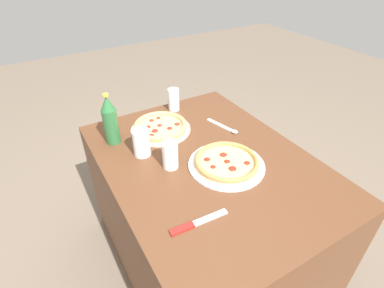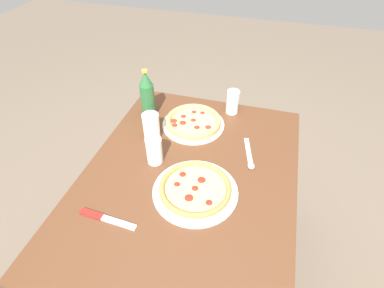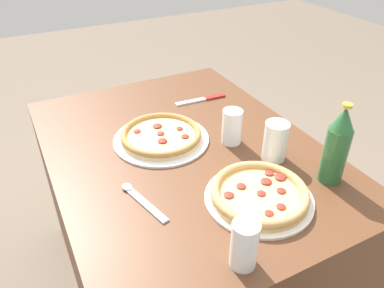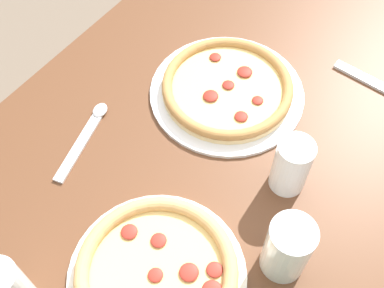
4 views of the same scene
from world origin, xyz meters
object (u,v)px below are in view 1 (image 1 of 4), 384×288
(pizza_veggie, at_px, (160,127))
(glass_cola, at_px, (170,156))
(spoon, at_px, (226,128))
(pizza_pepperoni, at_px, (227,162))
(glass_lemonade, at_px, (141,143))
(glass_mango_juice, at_px, (174,100))
(beer_bottle, at_px, (110,120))
(knife, at_px, (196,223))

(pizza_veggie, distance_m, glass_cola, 0.29)
(spoon, bearing_deg, pizza_pepperoni, 144.89)
(glass_lemonade, bearing_deg, pizza_veggie, -48.06)
(glass_mango_juice, bearing_deg, glass_lemonade, 133.55)
(glass_lemonade, height_order, beer_bottle, beer_bottle)
(pizza_veggie, relative_size, glass_cola, 2.50)
(beer_bottle, bearing_deg, glass_cola, -153.82)
(glass_lemonade, height_order, spoon, glass_lemonade)
(pizza_veggie, distance_m, knife, 0.61)
(pizza_veggie, height_order, glass_cola, glass_cola)
(glass_mango_juice, distance_m, spoon, 0.34)
(pizza_veggie, bearing_deg, beer_bottle, 84.93)
(beer_bottle, height_order, spoon, beer_bottle)
(pizza_veggie, xyz_separation_m, pizza_pepperoni, (-0.39, -0.12, -0.00))
(pizza_veggie, bearing_deg, knife, 165.82)
(glass_mango_juice, distance_m, glass_cola, 0.50)
(glass_lemonade, distance_m, glass_cola, 0.16)
(glass_lemonade, xyz_separation_m, beer_bottle, (0.16, 0.08, 0.06))
(pizza_veggie, height_order, spoon, pizza_veggie)
(glass_lemonade, bearing_deg, glass_cola, -153.94)
(glass_cola, distance_m, spoon, 0.40)
(beer_bottle, distance_m, knife, 0.63)
(pizza_veggie, xyz_separation_m, glass_mango_juice, (0.16, -0.16, 0.04))
(glass_lemonade, bearing_deg, beer_bottle, 26.28)
(glass_cola, bearing_deg, knife, 168.55)
(knife, bearing_deg, glass_cola, -11.45)
(pizza_pepperoni, xyz_separation_m, glass_mango_juice, (0.55, -0.04, 0.04))
(knife, bearing_deg, pizza_pepperoni, -53.21)
(pizza_pepperoni, bearing_deg, knife, 126.79)
(pizza_veggie, relative_size, glass_lemonade, 2.35)
(knife, bearing_deg, spoon, -44.71)
(glass_lemonade, distance_m, knife, 0.46)
(glass_mango_juice, height_order, spoon, glass_mango_juice)
(pizza_pepperoni, height_order, glass_mango_juice, glass_mango_juice)
(knife, bearing_deg, beer_bottle, 7.72)
(glass_mango_juice, height_order, knife, glass_mango_juice)
(knife, bearing_deg, pizza_veggie, -14.18)
(glass_lemonade, bearing_deg, pizza_pepperoni, -133.00)
(beer_bottle, distance_m, spoon, 0.56)
(glass_mango_juice, relative_size, beer_bottle, 0.49)
(glass_lemonade, distance_m, beer_bottle, 0.19)
(pizza_pepperoni, xyz_separation_m, knife, (-0.20, 0.27, -0.01))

